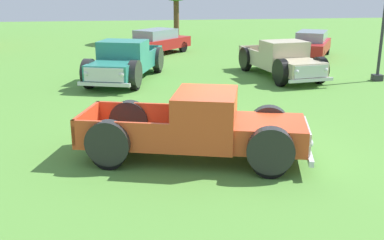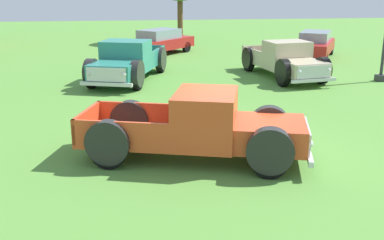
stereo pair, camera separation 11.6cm
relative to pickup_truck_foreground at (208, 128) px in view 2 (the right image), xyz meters
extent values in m
plane|color=#548C38|center=(0.55, 0.73, -0.74)|extent=(80.00, 80.00, 0.00)
cube|color=#D14723|center=(1.30, -0.38, -0.08)|extent=(1.88, 1.89, 0.55)
cube|color=silver|center=(2.04, -0.59, -0.08)|extent=(0.44, 1.34, 0.47)
sphere|color=silver|center=(2.19, 0.00, -0.05)|extent=(0.20, 0.20, 0.20)
sphere|color=silver|center=(1.85, -1.17, -0.05)|extent=(0.20, 0.20, 0.20)
cube|color=#D14723|center=(-0.06, 0.02, 0.23)|extent=(1.73, 1.98, 1.16)
cube|color=#8C9EA8|center=(0.53, -0.15, 0.48)|extent=(0.44, 1.41, 0.51)
cube|color=#D14723|center=(-1.71, 0.49, -0.30)|extent=(2.50, 2.21, 0.10)
cube|color=#D14723|center=(-1.48, 1.27, 0.03)|extent=(2.06, 0.67, 0.55)
cube|color=#D14723|center=(-1.93, -0.28, 0.03)|extent=(2.06, 0.67, 0.55)
cube|color=#D14723|center=(-2.68, 0.78, 0.03)|extent=(0.55, 1.64, 0.55)
cylinder|color=black|center=(1.53, 0.44, -0.35)|extent=(0.80, 0.43, 0.77)
cylinder|color=#B7B7BC|center=(1.53, 0.45, -0.35)|extent=(0.36, 0.32, 0.31)
cylinder|color=black|center=(1.53, 0.44, -0.16)|extent=(1.01, 0.54, 0.97)
cylinder|color=black|center=(1.06, -1.19, -0.35)|extent=(0.80, 0.43, 0.77)
cylinder|color=#B7B7BC|center=(1.06, -1.20, -0.35)|extent=(0.36, 0.32, 0.31)
cylinder|color=black|center=(1.06, -1.19, -0.16)|extent=(1.01, 0.54, 0.97)
cylinder|color=black|center=(-1.71, 1.38, -0.35)|extent=(0.80, 0.43, 0.77)
cylinder|color=#B7B7BC|center=(-1.71, 1.39, -0.35)|extent=(0.36, 0.32, 0.31)
cylinder|color=black|center=(-1.71, 1.38, -0.16)|extent=(1.01, 0.54, 0.97)
cylinder|color=black|center=(-2.18, -0.25, -0.35)|extent=(0.80, 0.43, 0.77)
cylinder|color=#B7B7BC|center=(-2.19, -0.26, -0.35)|extent=(0.36, 0.32, 0.31)
cylinder|color=black|center=(-2.18, -0.25, -0.16)|extent=(1.01, 0.54, 0.97)
cube|color=silver|center=(2.08, -0.60, -0.39)|extent=(0.61, 1.79, 0.12)
cube|color=#C6B793|center=(4.93, 7.28, -0.08)|extent=(1.74, 1.72, 0.55)
cube|color=silver|center=(5.05, 6.52, -0.08)|extent=(1.37, 0.27, 0.46)
sphere|color=silver|center=(5.65, 6.63, -0.05)|extent=(0.20, 0.20, 0.20)
sphere|color=silver|center=(4.44, 6.44, -0.05)|extent=(0.20, 0.20, 0.20)
cube|color=#C6B793|center=(4.72, 8.67, 0.22)|extent=(1.86, 1.55, 1.16)
cube|color=#8C9EA8|center=(4.81, 8.07, 0.48)|extent=(1.44, 0.26, 0.51)
cube|color=#C6B793|center=(4.46, 10.36, -0.30)|extent=(1.98, 2.34, 0.10)
cube|color=#C6B793|center=(5.25, 10.48, 0.02)|extent=(0.40, 2.10, 0.55)
cube|color=#C6B793|center=(3.67, 10.24, 0.02)|extent=(0.40, 2.10, 0.55)
cube|color=#C6B793|center=(4.31, 11.36, 0.02)|extent=(1.67, 0.33, 0.55)
cylinder|color=black|center=(5.77, 7.41, -0.35)|extent=(0.33, 0.79, 0.76)
cylinder|color=#B7B7BC|center=(5.78, 7.41, -0.35)|extent=(0.28, 0.34, 0.31)
cylinder|color=black|center=(5.77, 7.41, -0.16)|extent=(0.42, 1.00, 0.96)
cylinder|color=black|center=(4.10, 7.15, -0.35)|extent=(0.33, 0.79, 0.76)
cylinder|color=#B7B7BC|center=(4.09, 7.15, -0.35)|extent=(0.28, 0.34, 0.31)
cylinder|color=black|center=(4.10, 7.15, -0.16)|extent=(0.42, 1.00, 0.96)
cylinder|color=black|center=(5.26, 10.74, -0.35)|extent=(0.33, 0.79, 0.76)
cylinder|color=#B7B7BC|center=(5.27, 10.74, -0.35)|extent=(0.28, 0.34, 0.31)
cylinder|color=black|center=(5.26, 10.74, -0.16)|extent=(0.42, 1.00, 0.96)
cylinder|color=black|center=(3.59, 10.48, -0.35)|extent=(0.33, 0.79, 0.76)
cylinder|color=#B7B7BC|center=(3.58, 10.48, -0.35)|extent=(0.28, 0.34, 0.31)
cylinder|color=black|center=(3.59, 10.48, -0.16)|extent=(0.42, 1.00, 0.96)
cube|color=silver|center=(5.06, 6.48, -0.39)|extent=(1.83, 0.38, 0.12)
cube|color=#2D8475|center=(-2.28, 7.54, -0.04)|extent=(2.03, 2.02, 0.59)
cube|color=silver|center=(-2.53, 6.76, -0.04)|extent=(1.40, 0.51, 0.49)
sphere|color=silver|center=(-1.91, 6.58, -0.01)|extent=(0.21, 0.21, 0.21)
sphere|color=silver|center=(-3.14, 6.98, -0.01)|extent=(0.21, 0.21, 0.21)
cube|color=#2D8475|center=(-1.82, 8.96, 0.28)|extent=(2.12, 1.86, 1.22)
cube|color=#8C9EA8|center=(-2.02, 8.34, 0.55)|extent=(1.48, 0.51, 0.54)
cube|color=#2D8475|center=(-1.27, 10.68, -0.28)|extent=(2.38, 2.67, 0.11)
cube|color=#2D8475|center=(-0.46, 10.42, 0.07)|extent=(0.77, 2.15, 0.59)
cube|color=#2D8475|center=(-2.07, 10.94, 0.07)|extent=(0.77, 2.15, 0.59)
cube|color=#2D8475|center=(-0.94, 11.70, 0.07)|extent=(1.72, 0.63, 0.59)
cylinder|color=black|center=(-1.43, 7.27, -0.33)|extent=(0.47, 0.84, 0.81)
cylinder|color=#B7B7BC|center=(-1.42, 7.26, -0.33)|extent=(0.34, 0.39, 0.32)
cylinder|color=black|center=(-1.43, 7.27, -0.13)|extent=(0.60, 1.06, 1.02)
cylinder|color=black|center=(-3.13, 7.82, -0.33)|extent=(0.47, 0.84, 0.81)
cylinder|color=#B7B7BC|center=(-3.14, 7.82, -0.33)|extent=(0.34, 0.39, 0.32)
cylinder|color=black|center=(-3.13, 7.82, -0.13)|extent=(0.60, 1.06, 1.02)
cylinder|color=black|center=(-0.33, 10.66, -0.33)|extent=(0.47, 0.84, 0.81)
cylinder|color=#B7B7BC|center=(-0.32, 10.66, -0.33)|extent=(0.34, 0.39, 0.32)
cylinder|color=black|center=(-0.33, 10.66, -0.13)|extent=(0.60, 1.06, 1.02)
cylinder|color=black|center=(-2.03, 11.21, -0.33)|extent=(0.47, 0.84, 0.81)
cylinder|color=#B7B7BC|center=(-2.04, 11.21, -0.33)|extent=(0.34, 0.39, 0.32)
cylinder|color=black|center=(-2.03, 11.21, -0.13)|extent=(0.60, 1.06, 1.02)
cube|color=silver|center=(-2.55, 6.72, -0.37)|extent=(1.88, 0.70, 0.13)
cube|color=#B21E1E|center=(8.03, 13.86, -0.16)|extent=(3.46, 4.37, 0.56)
cube|color=#7F939E|center=(8.10, 13.98, 0.37)|extent=(2.34, 2.68, 0.51)
cylinder|color=black|center=(7.99, 12.29, -0.44)|extent=(0.45, 0.61, 0.59)
cylinder|color=black|center=(6.70, 13.02, -0.44)|extent=(0.45, 0.61, 0.59)
cylinder|color=black|center=(9.36, 14.70, -0.44)|extent=(0.45, 0.61, 0.59)
cylinder|color=black|center=(8.07, 15.43, -0.44)|extent=(0.45, 0.61, 0.59)
cube|color=#B21E1E|center=(0.06, 16.21, -0.16)|extent=(4.00, 4.17, 0.56)
cube|color=#7F939E|center=(-0.04, 16.10, 0.38)|extent=(2.59, 2.65, 0.51)
cylinder|color=black|center=(0.44, 17.74, -0.44)|extent=(0.54, 0.57, 0.60)
cylinder|color=black|center=(1.55, 16.74, -0.44)|extent=(0.54, 0.57, 0.60)
cylinder|color=black|center=(-1.43, 15.67, -0.44)|extent=(0.54, 0.57, 0.60)
cylinder|color=black|center=(-0.33, 14.67, -0.44)|extent=(0.54, 0.57, 0.60)
cube|color=#2D2D33|center=(8.34, 7.60, -0.61)|extent=(0.36, 0.36, 0.25)
cylinder|color=brown|center=(1.74, 21.83, 0.81)|extent=(0.36, 0.36, 3.09)
camera|label=1|loc=(-1.76, -9.60, 3.07)|focal=43.29mm
camera|label=2|loc=(-1.65, -9.61, 3.07)|focal=43.29mm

